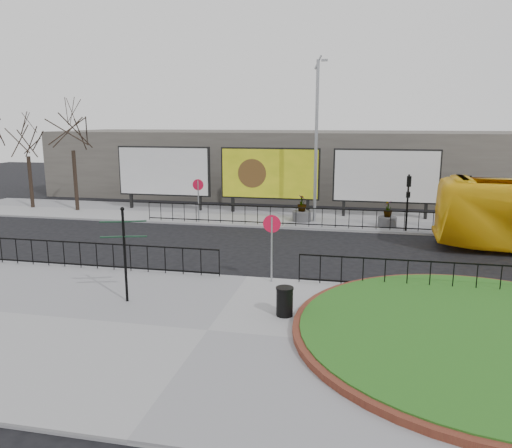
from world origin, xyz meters
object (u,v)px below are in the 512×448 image
(litter_bin, at_px, (285,301))
(planter_b, at_px, (302,212))
(billboard_mid, at_px, (270,174))
(planter_c, at_px, (388,218))
(fingerpost_sign, at_px, (124,245))
(lamp_post, at_px, (316,139))

(litter_bin, distance_m, planter_b, 14.41)
(planter_b, bearing_deg, billboard_mid, 137.28)
(litter_bin, xyz_separation_m, planter_c, (3.64, 13.88, 0.03))
(litter_bin, bearing_deg, fingerpost_sign, 178.16)
(fingerpost_sign, bearing_deg, billboard_mid, 70.04)
(lamp_post, bearing_deg, billboard_mid, 146.75)
(litter_bin, distance_m, planter_c, 14.35)
(billboard_mid, bearing_deg, planter_c, -20.11)
(billboard_mid, distance_m, fingerpost_sign, 16.41)
(lamp_post, height_order, planter_c, lamp_post)
(billboard_mid, distance_m, planter_c, 7.81)
(fingerpost_sign, height_order, planter_b, fingerpost_sign)
(planter_b, bearing_deg, planter_c, -5.78)
(billboard_mid, xyz_separation_m, litter_bin, (3.45, -16.47, -2.03))
(billboard_mid, bearing_deg, planter_b, -42.72)
(planter_c, bearing_deg, fingerpost_sign, -122.79)
(lamp_post, height_order, litter_bin, lamp_post)
(lamp_post, relative_size, fingerpost_sign, 2.97)
(billboard_mid, distance_m, litter_bin, 16.95)
(billboard_mid, height_order, lamp_post, lamp_post)
(lamp_post, distance_m, litter_bin, 15.12)
(fingerpost_sign, relative_size, litter_bin, 3.49)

